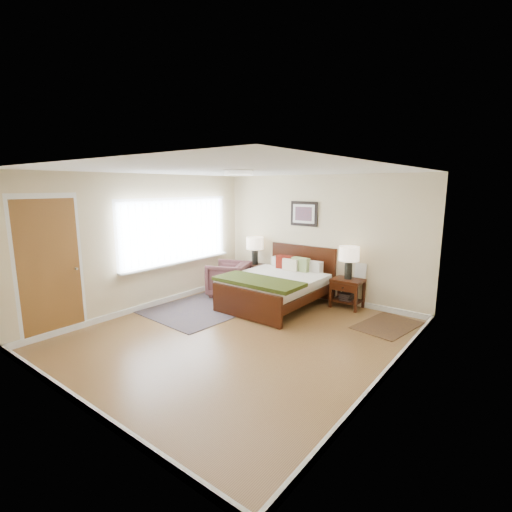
# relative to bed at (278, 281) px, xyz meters

# --- Properties ---
(floor) EXTENTS (5.00, 5.00, 0.00)m
(floor) POSITION_rel_bed_xyz_m (0.35, -1.54, -0.49)
(floor) COLOR brown
(floor) RESTS_ON ground
(back_wall) EXTENTS (4.50, 0.04, 2.50)m
(back_wall) POSITION_rel_bed_xyz_m (0.35, 0.96, 0.76)
(back_wall) COLOR beige
(back_wall) RESTS_ON ground
(front_wall) EXTENTS (4.50, 0.04, 2.50)m
(front_wall) POSITION_rel_bed_xyz_m (0.35, -4.04, 0.76)
(front_wall) COLOR beige
(front_wall) RESTS_ON ground
(left_wall) EXTENTS (0.04, 5.00, 2.50)m
(left_wall) POSITION_rel_bed_xyz_m (-1.90, -1.54, 0.76)
(left_wall) COLOR beige
(left_wall) RESTS_ON ground
(right_wall) EXTENTS (0.04, 5.00, 2.50)m
(right_wall) POSITION_rel_bed_xyz_m (2.60, -1.54, 0.76)
(right_wall) COLOR beige
(right_wall) RESTS_ON ground
(ceiling) EXTENTS (4.50, 5.00, 0.02)m
(ceiling) POSITION_rel_bed_xyz_m (0.35, -1.54, 2.01)
(ceiling) COLOR white
(ceiling) RESTS_ON back_wall
(window) EXTENTS (0.11, 2.72, 1.32)m
(window) POSITION_rel_bed_xyz_m (-1.85, -0.84, 0.89)
(window) COLOR silver
(window) RESTS_ON left_wall
(door) EXTENTS (0.06, 1.00, 2.18)m
(door) POSITION_rel_bed_xyz_m (-1.88, -3.29, 0.58)
(door) COLOR silver
(door) RESTS_ON ground
(ceil_fixture) EXTENTS (0.44, 0.44, 0.08)m
(ceil_fixture) POSITION_rel_bed_xyz_m (0.35, -1.54, 1.98)
(ceil_fixture) COLOR white
(ceil_fixture) RESTS_ON ceiling
(bed) EXTENTS (1.62, 1.95, 1.05)m
(bed) POSITION_rel_bed_xyz_m (0.00, 0.00, 0.00)
(bed) COLOR #381808
(bed) RESTS_ON ground
(wall_art) EXTENTS (0.62, 0.05, 0.50)m
(wall_art) POSITION_rel_bed_xyz_m (0.00, 0.93, 1.23)
(wall_art) COLOR black
(wall_art) RESTS_ON back_wall
(nightstand_left) EXTENTS (0.46, 0.42, 0.55)m
(nightstand_left) POSITION_rel_bed_xyz_m (-1.12, 0.71, -0.06)
(nightstand_left) COLOR #381808
(nightstand_left) RESTS_ON ground
(nightstand_right) EXTENTS (0.56, 0.42, 0.56)m
(nightstand_right) POSITION_rel_bed_xyz_m (1.10, 0.72, -0.14)
(nightstand_right) COLOR #381808
(nightstand_right) RESTS_ON ground
(lamp_left) EXTENTS (0.38, 0.38, 0.61)m
(lamp_left) POSITION_rel_bed_xyz_m (-1.12, 0.73, 0.50)
(lamp_left) COLOR black
(lamp_left) RESTS_ON nightstand_left
(lamp_right) EXTENTS (0.38, 0.38, 0.61)m
(lamp_right) POSITION_rel_bed_xyz_m (1.10, 0.73, 0.51)
(lamp_right) COLOR black
(lamp_right) RESTS_ON nightstand_right
(armchair) EXTENTS (1.01, 1.00, 0.72)m
(armchair) POSITION_rel_bed_xyz_m (-1.21, -0.05, -0.13)
(armchair) COLOR brown
(armchair) RESTS_ON ground
(rug_persian) EXTENTS (1.73, 2.35, 0.01)m
(rug_persian) POSITION_rel_bed_xyz_m (-1.00, -0.86, -0.48)
(rug_persian) COLOR #0C0E3F
(rug_persian) RESTS_ON ground
(rug_navy) EXTENTS (0.94, 1.25, 0.01)m
(rug_navy) POSITION_rel_bed_xyz_m (2.04, 0.26, -0.48)
(rug_navy) COLOR black
(rug_navy) RESTS_ON ground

